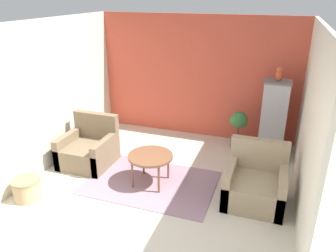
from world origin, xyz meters
TOP-DOWN VIEW (x-y plane):
  - ground_plane at (0.00, 0.00)m, footprint 20.00×20.00m
  - wall_back_accent at (0.00, 3.71)m, footprint 4.35×0.06m
  - wall_left at (-2.15, 1.84)m, footprint 0.06×3.68m
  - wall_right at (2.15, 1.84)m, footprint 0.06×3.68m
  - area_rug at (-0.16, 1.44)m, footprint 2.11×1.44m
  - coffee_table at (-0.16, 1.44)m, footprint 0.73×0.73m
  - armchair_left at (-1.50, 1.71)m, footprint 0.88×0.87m
  - armchair_right at (1.51, 1.51)m, footprint 0.88×0.87m
  - birdcage at (1.64, 3.16)m, footprint 0.57×0.57m
  - parrot at (1.64, 3.16)m, footprint 0.13×0.23m
  - potted_plant at (1.00, 3.29)m, footprint 0.36×0.33m
  - wicker_basket at (-1.80, 0.41)m, footprint 0.43×0.43m

SIDE VIEW (x-z plane):
  - ground_plane at x=0.00m, z-range 0.00..0.00m
  - area_rug at x=-0.16m, z-range 0.00..0.01m
  - wicker_basket at x=-1.80m, z-range 0.01..0.34m
  - armchair_left at x=-1.50m, z-range -0.17..0.72m
  - armchair_right at x=1.51m, z-range -0.17..0.72m
  - potted_plant at x=1.00m, z-range 0.08..0.85m
  - coffee_table at x=-0.16m, z-range 0.22..0.74m
  - birdcage at x=1.64m, z-range -0.02..1.46m
  - wall_back_accent at x=0.00m, z-range 0.00..2.57m
  - wall_left at x=-2.15m, z-range 0.00..2.57m
  - wall_right at x=2.15m, z-range 0.00..2.57m
  - parrot at x=1.64m, z-range 1.47..1.75m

